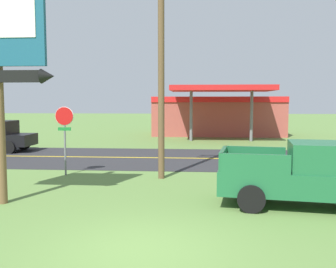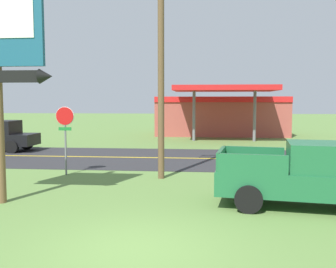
{
  "view_description": "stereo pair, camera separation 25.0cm",
  "coord_description": "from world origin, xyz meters",
  "px_view_note": "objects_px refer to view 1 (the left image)",
  "views": [
    {
      "loc": [
        1.23,
        -7.73,
        3.17
      ],
      "look_at": [
        0.0,
        8.0,
        1.8
      ],
      "focal_mm": 40.13,
      "sensor_mm": 36.0,
      "label": 1
    },
    {
      "loc": [
        1.48,
        -7.71,
        3.17
      ],
      "look_at": [
        0.0,
        8.0,
        1.8
      ],
      "focal_mm": 40.13,
      "sensor_mm": 36.0,
      "label": 2
    }
  ],
  "objects_px": {
    "utility_pole": "(161,60)",
    "pickup_green_parked_on_lawn": "(309,175)",
    "stop_sign": "(65,128)",
    "gas_station": "(217,114)"
  },
  "relations": [
    {
      "from": "utility_pole",
      "to": "pickup_green_parked_on_lawn",
      "type": "distance_m",
      "value": 7.28
    },
    {
      "from": "stop_sign",
      "to": "utility_pole",
      "type": "xyz_separation_m",
      "value": [
        4.19,
        -0.36,
        2.81
      ]
    },
    {
      "from": "pickup_green_parked_on_lawn",
      "to": "stop_sign",
      "type": "bearing_deg",
      "value": 155.03
    },
    {
      "from": "pickup_green_parked_on_lawn",
      "to": "utility_pole",
      "type": "bearing_deg",
      "value": 141.45
    },
    {
      "from": "utility_pole",
      "to": "stop_sign",
      "type": "bearing_deg",
      "value": 175.15
    },
    {
      "from": "gas_station",
      "to": "pickup_green_parked_on_lawn",
      "type": "height_order",
      "value": "gas_station"
    },
    {
      "from": "utility_pole",
      "to": "gas_station",
      "type": "xyz_separation_m",
      "value": [
        3.36,
        20.68,
        -2.9
      ]
    },
    {
      "from": "utility_pole",
      "to": "pickup_green_parked_on_lawn",
      "type": "bearing_deg",
      "value": -38.55
    },
    {
      "from": "utility_pole",
      "to": "pickup_green_parked_on_lawn",
      "type": "height_order",
      "value": "utility_pole"
    },
    {
      "from": "stop_sign",
      "to": "pickup_green_parked_on_lawn",
      "type": "bearing_deg",
      "value": -24.97
    }
  ]
}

